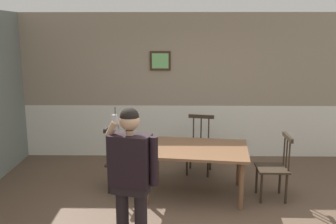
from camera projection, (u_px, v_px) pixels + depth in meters
room_back_partition at (187, 89)px, 7.29m from camera, size 6.39×0.17×2.76m
dining_table at (196, 153)px, 5.63m from camera, size 1.65×1.26×0.73m
chair_near_window at (199, 146)px, 6.56m from camera, size 0.53×0.53×0.99m
chair_by_doorway at (275, 167)px, 5.51m from camera, size 0.45×0.45×0.96m
chair_at_table_head at (120, 160)px, 5.82m from camera, size 0.51×0.51×1.02m
person_figure at (131, 171)px, 4.06m from camera, size 0.58×0.34×1.64m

